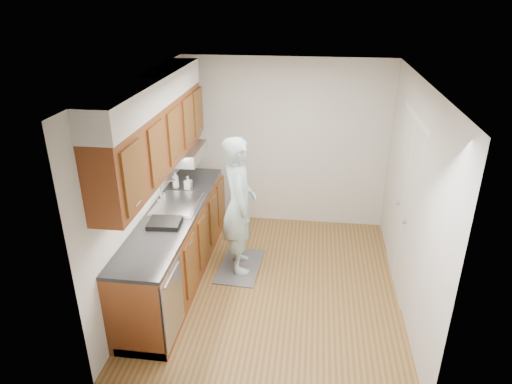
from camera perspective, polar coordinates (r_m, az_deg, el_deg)
floor at (r=5.75m, az=2.09°, el=-11.50°), size 3.50×3.50×0.00m
ceiling at (r=4.74m, az=2.56°, el=13.80°), size 3.50×3.50×0.00m
wall_left at (r=5.45m, az=-13.61°, el=0.76°), size 0.02×3.50×2.50m
wall_right at (r=5.22m, az=18.91°, el=-0.96°), size 0.02×3.50×2.50m
wall_back at (r=6.75m, az=3.69°, el=6.01°), size 3.00×0.02×2.50m
counter at (r=5.69m, az=-10.02°, el=-6.43°), size 0.64×2.80×1.30m
upper_cabinets at (r=5.20m, az=-12.44°, el=7.95°), size 0.47×2.80×1.21m
closet_door at (r=5.58m, az=17.96°, el=-1.74°), size 0.02×1.22×2.05m
floor_mat at (r=6.07m, az=-2.01°, el=-9.25°), size 0.57×0.91×0.02m
person at (r=5.58m, az=-2.16°, el=-0.59°), size 0.64×0.80×2.00m
soap_bottle_a at (r=6.06m, az=-10.04°, el=1.56°), size 0.09×0.09×0.24m
soap_bottle_b at (r=6.00m, az=-8.49°, el=1.16°), size 0.10×0.10×0.18m
steel_can at (r=6.01m, az=-8.21°, el=0.82°), size 0.07×0.07×0.11m
dish_rack at (r=5.17m, az=-11.36°, el=-3.83°), size 0.37×0.32×0.06m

